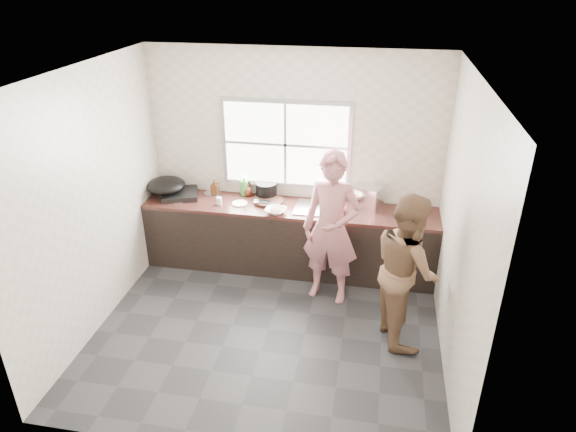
% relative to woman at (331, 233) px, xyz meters
% --- Properties ---
extents(floor, '(3.60, 3.20, 0.01)m').
position_rel_woman_xyz_m(floor, '(-0.57, -0.74, -0.84)').
color(floor, '#28282A').
rests_on(floor, ground).
extents(ceiling, '(3.60, 3.20, 0.01)m').
position_rel_woman_xyz_m(ceiling, '(-0.57, -0.74, 1.87)').
color(ceiling, silver).
rests_on(ceiling, wall_back).
extents(wall_back, '(3.60, 0.01, 2.70)m').
position_rel_woman_xyz_m(wall_back, '(-0.57, 0.87, 0.52)').
color(wall_back, beige).
rests_on(wall_back, ground).
extents(wall_left, '(0.01, 3.20, 2.70)m').
position_rel_woman_xyz_m(wall_left, '(-2.38, -0.74, 0.52)').
color(wall_left, silver).
rests_on(wall_left, ground).
extents(wall_right, '(0.01, 3.20, 2.70)m').
position_rel_woman_xyz_m(wall_right, '(1.23, -0.74, 0.52)').
color(wall_right, beige).
rests_on(wall_right, ground).
extents(wall_front, '(3.60, 0.01, 2.70)m').
position_rel_woman_xyz_m(wall_front, '(-0.57, -2.34, 0.52)').
color(wall_front, beige).
rests_on(wall_front, ground).
extents(cabinet, '(3.60, 0.62, 0.82)m').
position_rel_woman_xyz_m(cabinet, '(-0.57, 0.55, -0.42)').
color(cabinet, black).
rests_on(cabinet, floor).
extents(countertop, '(3.60, 0.64, 0.04)m').
position_rel_woman_xyz_m(countertop, '(-0.57, 0.55, 0.01)').
color(countertop, '#391C17').
rests_on(countertop, cabinet).
extents(sink, '(0.55, 0.45, 0.02)m').
position_rel_woman_xyz_m(sink, '(-0.22, 0.55, 0.03)').
color(sink, silver).
rests_on(sink, countertop).
extents(faucet, '(0.02, 0.02, 0.30)m').
position_rel_woman_xyz_m(faucet, '(-0.22, 0.75, 0.18)').
color(faucet, silver).
rests_on(faucet, countertop).
extents(window_frame, '(1.60, 0.05, 1.10)m').
position_rel_woman_xyz_m(window_frame, '(-0.67, 0.85, 0.72)').
color(window_frame, '#9EA0A5').
rests_on(window_frame, wall_back).
extents(window_glazing, '(1.50, 0.01, 1.00)m').
position_rel_woman_xyz_m(window_glazing, '(-0.67, 0.83, 0.72)').
color(window_glazing, white).
rests_on(window_glazing, window_frame).
extents(woman, '(0.67, 0.51, 1.67)m').
position_rel_woman_xyz_m(woman, '(0.00, 0.00, 0.00)').
color(woman, '#C27478').
rests_on(woman, floor).
extents(person_side, '(0.81, 0.93, 1.61)m').
position_rel_woman_xyz_m(person_side, '(0.81, -0.55, -0.03)').
color(person_side, brown).
rests_on(person_side, floor).
extents(cutting_board, '(0.40, 0.40, 0.04)m').
position_rel_woman_xyz_m(cutting_board, '(-0.84, 0.62, 0.05)').
color(cutting_board, black).
rests_on(cutting_board, countertop).
extents(cleaver, '(0.21, 0.11, 0.01)m').
position_rel_woman_xyz_m(cleaver, '(-0.91, 0.54, 0.07)').
color(cleaver, '#B5B9BD').
rests_on(cleaver, cutting_board).
extents(bowl_mince, '(0.28, 0.28, 0.06)m').
position_rel_woman_xyz_m(bowl_mince, '(-0.70, 0.34, 0.06)').
color(bowl_mince, white).
rests_on(bowl_mince, countertop).
extents(bowl_crabs, '(0.18, 0.18, 0.06)m').
position_rel_woman_xyz_m(bowl_crabs, '(0.01, 0.51, 0.06)').
color(bowl_crabs, silver).
rests_on(bowl_crabs, countertop).
extents(bowl_held, '(0.20, 0.20, 0.06)m').
position_rel_woman_xyz_m(bowl_held, '(0.03, 0.58, 0.06)').
color(bowl_held, silver).
rests_on(bowl_held, countertop).
extents(black_pot, '(0.33, 0.33, 0.19)m').
position_rel_woman_xyz_m(black_pot, '(-0.91, 0.78, 0.12)').
color(black_pot, black).
rests_on(black_pot, countertop).
extents(plate_food, '(0.23, 0.23, 0.02)m').
position_rel_woman_xyz_m(plate_food, '(-1.19, 0.51, 0.04)').
color(plate_food, white).
rests_on(plate_food, countertop).
extents(bottle_green, '(0.14, 0.14, 0.28)m').
position_rel_woman_xyz_m(bottle_green, '(-1.20, 0.78, 0.17)').
color(bottle_green, '#34862C').
rests_on(bottle_green, countertop).
extents(bottle_brown_tall, '(0.08, 0.09, 0.18)m').
position_rel_woman_xyz_m(bottle_brown_tall, '(-1.58, 0.75, 0.12)').
color(bottle_brown_tall, '#4F2813').
rests_on(bottle_brown_tall, countertop).
extents(bottle_brown_short, '(0.13, 0.13, 0.15)m').
position_rel_woman_xyz_m(bottle_brown_short, '(-1.16, 0.78, 0.10)').
color(bottle_brown_short, '#472011').
rests_on(bottle_brown_short, countertop).
extents(glass_jar, '(0.07, 0.07, 0.09)m').
position_rel_woman_xyz_m(glass_jar, '(-1.43, 0.46, 0.07)').
color(glass_jar, silver).
rests_on(glass_jar, countertop).
extents(burner, '(0.55, 0.55, 0.07)m').
position_rel_woman_xyz_m(burner, '(-2.00, 0.60, 0.06)').
color(burner, black).
rests_on(burner, countertop).
extents(wok, '(0.60, 0.60, 0.18)m').
position_rel_woman_xyz_m(wok, '(-2.16, 0.57, 0.18)').
color(wok, black).
rests_on(wok, burner).
extents(dish_rack, '(0.42, 0.37, 0.27)m').
position_rel_woman_xyz_m(dish_rack, '(0.35, 0.74, 0.16)').
color(dish_rack, silver).
rests_on(dish_rack, countertop).
extents(pot_lid_left, '(0.27, 0.27, 0.01)m').
position_rel_woman_xyz_m(pot_lid_left, '(-1.97, 0.49, 0.03)').
color(pot_lid_left, silver).
rests_on(pot_lid_left, countertop).
extents(pot_lid_right, '(0.28, 0.28, 0.01)m').
position_rel_woman_xyz_m(pot_lid_right, '(-1.62, 0.76, 0.03)').
color(pot_lid_right, '#A7ABAE').
rests_on(pot_lid_right, countertop).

